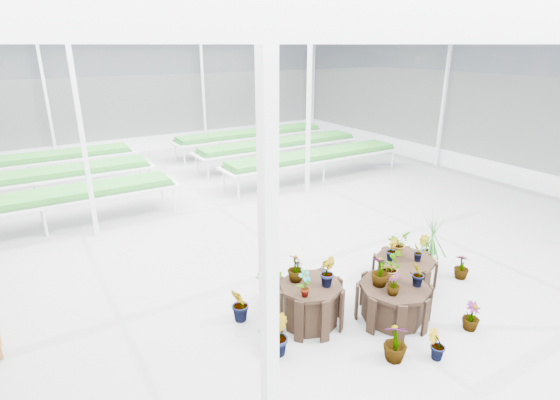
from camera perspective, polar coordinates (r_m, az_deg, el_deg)
ground_plane at (r=8.63m, az=2.49°, el=-9.48°), size 24.00×24.00×0.00m
greenhouse_shell at (r=7.78m, az=2.74°, el=5.15°), size 18.00×24.00×4.50m
steel_frame at (r=7.78m, az=2.74°, el=5.15°), size 18.00×24.00×4.50m
nursery_benches at (r=14.57m, az=-13.62°, el=4.08°), size 16.00×7.00×0.84m
plinth_tall at (r=7.07m, az=3.97°, el=-13.39°), size 1.18×1.18×0.70m
plinth_mid at (r=7.40m, az=14.54°, el=-12.78°), size 1.36×1.36×0.61m
plinth_low at (r=8.48m, az=15.88°, el=-8.89°), size 1.19×1.19×0.50m
nursery_plants at (r=7.53m, az=10.04°, el=-9.95°), size 4.56×2.93×1.33m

